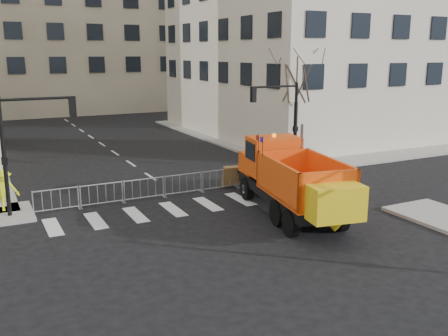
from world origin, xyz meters
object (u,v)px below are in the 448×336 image
cop_a (259,171)px  cop_c (267,169)px  cop_b (257,171)px  worker (4,190)px  newspaper_box (302,171)px  plow_truck (292,178)px

cop_a → cop_c: size_ratio=0.94×
cop_b → worker: (-12.39, 1.36, 0.19)m
cop_a → cop_c: cop_c is taller
newspaper_box → cop_a: bearing=-172.8°
worker → newspaper_box: 15.25m
cop_b → newspaper_box: size_ratio=1.66×
worker → newspaper_box: size_ratio=1.73×
cop_a → cop_b: size_ratio=1.00×
cop_a → newspaper_box: cop_a is taller
cop_b → cop_c: cop_c is taller
plow_truck → worker: bearing=72.3°
cop_b → cop_a: bearing=-177.1°
newspaper_box → cop_b: bearing=-172.4°
cop_a → cop_b: (-0.15, 0.00, 0.00)m
cop_c → worker: size_ratio=1.02×
cop_b → cop_c: bearing=-177.1°
newspaper_box → cop_c: bearing=-174.5°
plow_truck → cop_b: bearing=-1.5°
cop_b → newspaper_box: cop_b is taller
cop_b → worker: bearing=-3.4°
cop_a → plow_truck: bearing=36.5°
newspaper_box → plow_truck: bearing=-115.5°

